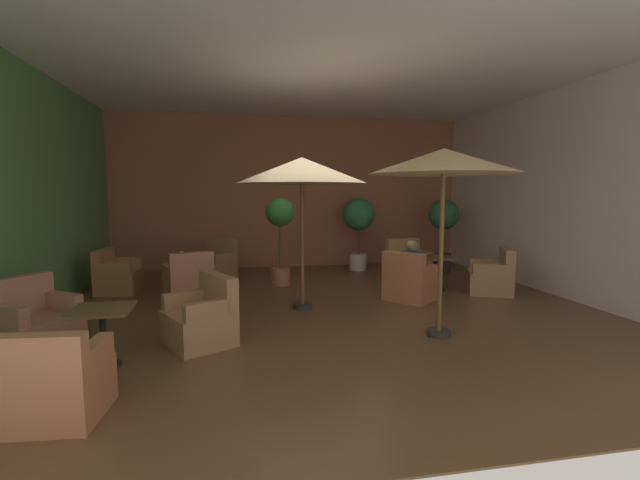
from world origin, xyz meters
TOP-DOWN VIEW (x-y plane):
  - ground_plane at (0.00, 0.00)m, footprint 9.03×8.63m
  - wall_back_brick at (0.00, 4.27)m, footprint 9.03×0.08m
  - wall_left_accent at (-4.47, 0.00)m, footprint 0.08×8.63m
  - wall_right_plain at (4.47, 0.00)m, footprint 0.08×8.63m
  - ceiling_slab at (0.00, 0.00)m, footprint 9.03×8.63m
  - cafe_table_front_left at (-2.61, 1.79)m, footprint 0.70×0.70m
  - armchair_front_left_north at (-3.69, 1.90)m, footprint 0.80×0.81m
  - armchair_front_left_east at (-2.25, 0.76)m, footprint 0.93×0.94m
  - armchair_front_left_south at (-1.89, 2.62)m, footprint 1.02×1.02m
  - cafe_table_front_right at (2.41, 0.95)m, footprint 0.65×0.65m
  - armchair_front_right_north at (1.60, 0.27)m, footprint 1.06×1.07m
  - armchair_front_right_east at (3.38, 0.51)m, footprint 1.02×1.03m
  - armchair_front_right_south at (2.26, 2.00)m, footprint 0.87×0.81m
  - cafe_table_mid_center at (-2.88, -1.91)m, footprint 0.64×0.64m
  - armchair_mid_center_north at (-3.83, -1.27)m, footprint 1.05×1.07m
  - armchair_mid_center_east at (-2.98, -3.05)m, footprint 0.87×0.77m
  - armchair_mid_center_south at (-1.87, -1.36)m, footprint 1.02×1.05m
  - patio_umbrella_tall_red at (1.23, -1.64)m, footprint 1.94×1.94m
  - patio_umbrella_center_beige at (-0.36, 0.11)m, footprint 2.12×2.12m
  - potted_tree_left_corner at (-0.54, 2.00)m, footprint 0.59×0.59m
  - potted_tree_mid_left at (3.46, 2.72)m, footprint 0.73×0.73m
  - potted_tree_mid_right at (1.53, 3.38)m, footprint 0.79×0.79m
  - patron_blue_shirt at (1.63, 0.30)m, footprint 0.38×0.39m
  - iced_drink_cup at (-2.50, 1.91)m, footprint 0.08×0.08m

SIDE VIEW (x-z plane):
  - ground_plane at x=0.00m, z-range -0.02..0.00m
  - armchair_mid_center_east at x=-2.98m, z-range -0.10..0.72m
  - armchair_mid_center_south at x=-1.87m, z-range -0.12..0.75m
  - armchair_front_left_north at x=-3.69m, z-range -0.10..0.74m
  - armchair_front_right_east at x=3.38m, z-range -0.12..0.75m
  - armchair_front_right_south at x=2.26m, z-range -0.13..0.77m
  - armchair_front_right_north at x=1.60m, z-range -0.12..0.77m
  - armchair_front_left_south at x=-1.89m, z-range -0.13..0.78m
  - armchair_mid_center_north at x=-3.83m, z-range -0.13..0.78m
  - armchair_front_left_east at x=-2.25m, z-range -0.12..0.81m
  - cafe_table_front_right at x=2.41m, z-range 0.14..0.81m
  - cafe_table_mid_center at x=-2.88m, z-range 0.16..0.83m
  - cafe_table_front_left at x=-2.61m, z-range 0.18..0.84m
  - patron_blue_shirt at x=1.63m, z-range 0.39..1.04m
  - iced_drink_cup at x=-2.50m, z-range 0.66..0.77m
  - potted_tree_mid_left at x=3.46m, z-range 0.34..2.09m
  - potted_tree_left_corner at x=-0.54m, z-range 0.32..2.14m
  - potted_tree_mid_right at x=1.53m, z-range 0.34..2.13m
  - wall_back_brick at x=0.00m, z-range 0.00..3.84m
  - wall_left_accent at x=-4.47m, z-range 0.00..3.84m
  - wall_right_plain at x=4.47m, z-range 0.00..3.84m
  - patio_umbrella_center_beige at x=-0.36m, z-range 1.02..3.50m
  - patio_umbrella_tall_red at x=1.23m, z-range 1.06..3.54m
  - ceiling_slab at x=0.00m, z-range 3.84..3.90m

